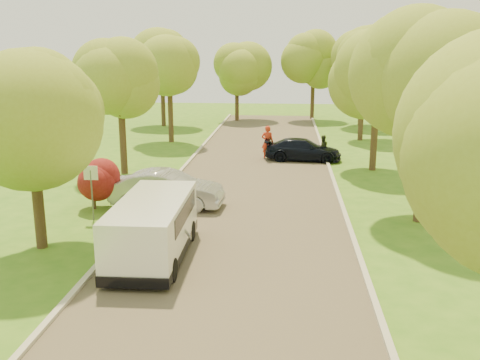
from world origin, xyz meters
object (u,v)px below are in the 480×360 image
(street_sign, at_px, (91,181))
(longboard, at_px, (177,253))
(minivan, at_px, (153,227))
(skateboarder, at_px, (176,229))
(person_striped, at_px, (267,142))
(silver_sedan, at_px, (167,189))
(dark_sedan, at_px, (303,150))
(person_olive, at_px, (323,148))

(street_sign, xyz_separation_m, longboard, (3.98, -3.36, -1.47))
(street_sign, xyz_separation_m, minivan, (3.30, -3.57, -0.54))
(skateboarder, height_order, person_striped, person_striped)
(silver_sedan, distance_m, dark_sedan, 11.84)
(silver_sedan, relative_size, dark_sedan, 1.04)
(skateboarder, height_order, person_olive, skateboarder)
(minivan, bearing_deg, skateboarder, 16.28)
(dark_sedan, bearing_deg, person_olive, -79.21)
(longboard, bearing_deg, skateboarder, -0.00)
(minivan, height_order, dark_sedan, minivan)
(minivan, bearing_deg, dark_sedan, 70.98)
(longboard, xyz_separation_m, skateboarder, (0.00, 0.00, 0.83))
(minivan, bearing_deg, street_sign, 131.73)
(street_sign, xyz_separation_m, silver_sedan, (2.50, 2.01, -0.79))
(silver_sedan, height_order, person_olive, silver_sedan)
(street_sign, relative_size, person_olive, 1.44)
(person_striped, bearing_deg, longboard, 84.92)
(person_striped, bearing_deg, minivan, 82.69)
(minivan, xyz_separation_m, longboard, (0.68, 0.21, -0.93))
(person_olive, bearing_deg, minivan, 52.66)
(minivan, xyz_separation_m, skateboarder, (0.68, 0.21, -0.10))
(person_striped, relative_size, person_olive, 1.32)
(street_sign, relative_size, skateboarder, 1.34)
(longboard, distance_m, person_olive, 16.74)
(skateboarder, bearing_deg, longboard, -0.00)
(minivan, xyz_separation_m, person_olive, (6.30, 15.96, -0.26))
(skateboarder, xyz_separation_m, person_striped, (2.30, 16.09, 0.08))
(silver_sedan, distance_m, person_olive, 12.58)
(minivan, bearing_deg, silver_sedan, 97.12)
(longboard, xyz_separation_m, person_olive, (5.62, 15.75, 0.67))
(silver_sedan, bearing_deg, dark_sedan, -27.15)
(silver_sedan, height_order, person_striped, person_striped)
(street_sign, bearing_deg, minivan, -47.25)
(dark_sedan, relative_size, person_striped, 2.25)
(silver_sedan, distance_m, person_striped, 11.37)
(longboard, bearing_deg, minivan, 32.97)
(silver_sedan, xyz_separation_m, skateboarder, (1.48, -5.37, 0.14))
(street_sign, distance_m, minivan, 4.89)
(minivan, distance_m, person_striped, 16.57)
(person_striped, height_order, person_olive, person_striped)
(silver_sedan, height_order, longboard, silver_sedan)
(longboard, bearing_deg, person_striped, -82.48)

